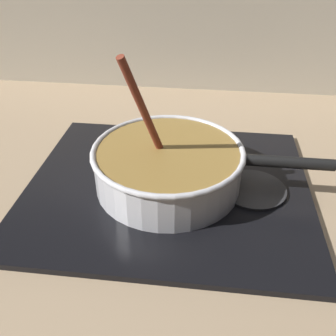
{
  "coord_description": "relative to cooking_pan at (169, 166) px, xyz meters",
  "views": [
    {
      "loc": [
        0.1,
        -0.36,
        0.46
      ],
      "look_at": [
        0.03,
        0.25,
        0.05
      ],
      "focal_mm": 40.5,
      "sensor_mm": 36.0,
      "label": 1
    }
  ],
  "objects": [
    {
      "name": "spare_burner",
      "position": [
        0.17,
        -0.0,
        -0.04
      ],
      "size": [
        0.13,
        0.13,
        0.01
      ],
      "primitive_type": "cylinder",
      "color": "#262628",
      "rests_on": "hob_plate"
    },
    {
      "name": "ground",
      "position": [
        -0.03,
        -0.25,
        -0.08
      ],
      "size": [
        2.4,
        1.6,
        0.04
      ],
      "primitive_type": "cube",
      "color": "#9E8466"
    },
    {
      "name": "hob_plate",
      "position": [
        -0.0,
        -0.0,
        -0.05
      ],
      "size": [
        0.56,
        0.48,
        0.01
      ],
      "primitive_type": "cube",
      "color": "black",
      "rests_on": "ground"
    },
    {
      "name": "cooking_pan",
      "position": [
        0.0,
        0.0,
        0.0
      ],
      "size": [
        0.45,
        0.29,
        0.28
      ],
      "color": "silver",
      "rests_on": "hob_plate"
    },
    {
      "name": "burner_ring",
      "position": [
        -0.0,
        -0.0,
        -0.04
      ],
      "size": [
        0.19,
        0.19,
        0.01
      ],
      "primitive_type": "torus",
      "color": "#592D0C",
      "rests_on": "hob_plate"
    }
  ]
}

